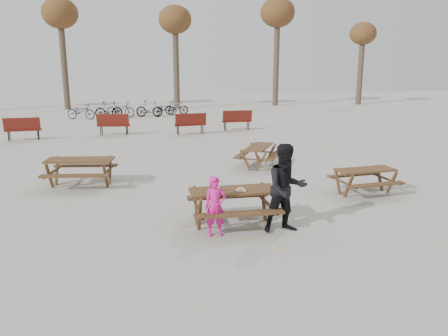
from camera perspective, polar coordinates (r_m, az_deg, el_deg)
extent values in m
plane|color=gray|center=(9.34, 1.19, -7.40)|extent=(80.00, 80.00, 0.00)
cube|color=#382114|center=(9.10, 1.21, -2.98)|extent=(1.80, 0.70, 0.05)
cube|color=#382114|center=(8.64, 2.05, -6.00)|extent=(1.80, 0.25, 0.05)
cube|color=#382114|center=(9.75, 0.45, -3.69)|extent=(1.80, 0.25, 0.05)
cylinder|color=#382114|center=(8.81, -3.18, -6.19)|extent=(0.08, 0.08, 0.73)
cylinder|color=#382114|center=(9.38, -3.69, -4.97)|extent=(0.08, 0.08, 0.73)
cylinder|color=#382114|center=(9.13, 6.23, -5.55)|extent=(0.08, 0.08, 0.73)
cylinder|color=#382114|center=(9.67, 5.18, -4.42)|extent=(0.08, 0.08, 0.73)
cube|color=silver|center=(8.98, 2.22, -2.93)|extent=(0.18, 0.11, 0.03)
ellipsoid|color=tan|center=(8.97, 2.23, -2.67)|extent=(0.14, 0.06, 0.05)
cylinder|color=silver|center=(8.92, -0.73, -2.66)|extent=(0.06, 0.06, 0.15)
cylinder|color=orange|center=(8.92, -0.73, -2.77)|extent=(0.07, 0.07, 0.05)
cylinder|color=white|center=(8.89, -0.73, -2.13)|extent=(0.03, 0.03, 0.02)
imported|color=#D71A86|center=(8.58, -1.14, -5.06)|extent=(0.44, 0.29, 1.20)
imported|color=black|center=(8.78, 8.13, -2.68)|extent=(0.94, 0.76, 1.81)
imported|color=black|center=(28.06, -18.18, 7.05)|extent=(1.92, 1.33, 0.96)
imported|color=black|center=(28.33, -14.83, 7.38)|extent=(1.74, 0.84, 1.01)
imported|color=black|center=(28.45, -13.39, 7.47)|extent=(1.99, 1.32, 0.99)
imported|color=black|center=(28.24, -9.73, 7.64)|extent=(1.78, 0.97, 1.03)
imported|color=black|center=(28.80, -7.79, 7.67)|extent=(1.78, 1.20, 0.88)
imported|color=black|center=(29.28, -6.20, 7.84)|extent=(1.52, 0.44, 0.91)
cylinder|color=#382B21|center=(34.41, -20.14, 12.45)|extent=(0.44, 0.44, 6.30)
ellipsoid|color=brown|center=(34.58, -20.65, 18.41)|extent=(2.52, 2.52, 2.14)
cylinder|color=#382B21|center=(33.15, -6.26, 12.86)|extent=(0.44, 0.44, 5.95)
ellipsoid|color=brown|center=(33.28, -6.42, 18.72)|extent=(2.38, 2.38, 2.02)
cylinder|color=#382B21|center=(35.71, 6.84, 13.46)|extent=(0.44, 0.44, 6.65)
ellipsoid|color=brown|center=(35.91, 7.02, 19.53)|extent=(2.66, 2.66, 2.26)
cylinder|color=#382B21|center=(37.99, 17.38, 11.89)|extent=(0.44, 0.44, 5.25)
ellipsoid|color=brown|center=(38.05, 17.71, 16.40)|extent=(2.10, 2.10, 1.79)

